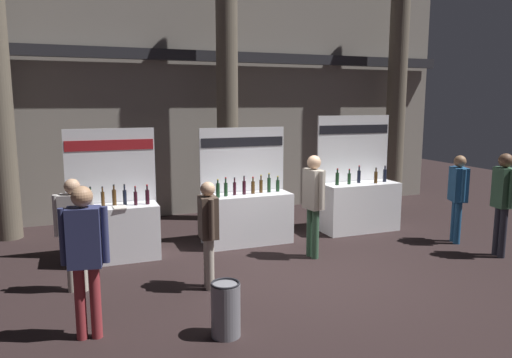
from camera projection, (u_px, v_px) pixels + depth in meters
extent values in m
plane|color=black|center=(308.00, 277.00, 7.50)|extent=(24.82, 24.82, 0.00)
cube|color=gray|center=(215.00, 72.00, 11.62)|extent=(12.41, 0.25, 6.84)
cube|color=#2D2D33|center=(219.00, 57.00, 11.28)|extent=(12.41, 0.20, 0.24)
cylinder|color=#665B4C|center=(227.00, 81.00, 10.79)|extent=(0.49, 0.49, 6.35)
cylinder|color=#665B4C|center=(397.00, 83.00, 12.41)|extent=(0.49, 0.49, 6.35)
cube|color=white|center=(115.00, 233.00, 8.26)|extent=(1.46, 0.60, 0.95)
cube|color=white|center=(112.00, 192.00, 8.47)|extent=(1.53, 0.04, 2.25)
cube|color=maroon|center=(110.00, 145.00, 8.32)|extent=(1.48, 0.01, 0.18)
cylinder|color=#472D14|center=(80.00, 202.00, 7.95)|extent=(0.07, 0.07, 0.24)
cylinder|color=#472D14|center=(80.00, 192.00, 7.93)|extent=(0.03, 0.03, 0.08)
cylinder|color=black|center=(79.00, 189.00, 7.92)|extent=(0.03, 0.03, 0.02)
cylinder|color=#19381E|center=(91.00, 200.00, 8.09)|extent=(0.07, 0.07, 0.24)
cylinder|color=#19381E|center=(90.00, 190.00, 8.06)|extent=(0.03, 0.03, 0.09)
cylinder|color=black|center=(90.00, 187.00, 8.06)|extent=(0.03, 0.03, 0.02)
cylinder|color=#472D14|center=(103.00, 199.00, 8.14)|extent=(0.06, 0.06, 0.25)
cylinder|color=#472D14|center=(102.00, 190.00, 8.12)|extent=(0.03, 0.03, 0.08)
cylinder|color=black|center=(102.00, 187.00, 8.11)|extent=(0.03, 0.03, 0.02)
cylinder|color=#472D14|center=(114.00, 198.00, 8.22)|extent=(0.07, 0.07, 0.27)
cylinder|color=#472D14|center=(114.00, 188.00, 8.20)|extent=(0.03, 0.03, 0.07)
cylinder|color=black|center=(114.00, 185.00, 8.19)|extent=(0.03, 0.03, 0.02)
cylinder|color=black|center=(125.00, 197.00, 8.29)|extent=(0.06, 0.06, 0.25)
cylinder|color=black|center=(124.00, 188.00, 8.26)|extent=(0.03, 0.03, 0.09)
cylinder|color=black|center=(124.00, 185.00, 8.25)|extent=(0.03, 0.03, 0.02)
cylinder|color=black|center=(136.00, 198.00, 8.25)|extent=(0.06, 0.06, 0.23)
cylinder|color=black|center=(135.00, 189.00, 8.23)|extent=(0.03, 0.03, 0.08)
cylinder|color=red|center=(135.00, 187.00, 8.22)|extent=(0.03, 0.03, 0.02)
cylinder|color=black|center=(147.00, 197.00, 8.32)|extent=(0.07, 0.07, 0.25)
cylinder|color=black|center=(147.00, 188.00, 8.30)|extent=(0.03, 0.03, 0.08)
cylinder|color=red|center=(147.00, 185.00, 8.29)|extent=(0.03, 0.03, 0.02)
cube|color=silver|center=(120.00, 207.00, 8.05)|extent=(0.22, 0.29, 0.02)
cube|color=white|center=(249.00, 219.00, 9.23)|extent=(1.64, 0.60, 0.97)
cube|color=white|center=(243.00, 184.00, 9.45)|extent=(1.72, 0.04, 2.22)
cube|color=black|center=(243.00, 142.00, 9.30)|extent=(1.67, 0.01, 0.18)
cylinder|color=#19381E|center=(218.00, 190.00, 8.83)|extent=(0.07, 0.07, 0.26)
cylinder|color=#19381E|center=(218.00, 182.00, 8.80)|extent=(0.03, 0.03, 0.06)
cylinder|color=gold|center=(218.00, 180.00, 8.80)|extent=(0.03, 0.03, 0.02)
cylinder|color=#19381E|center=(226.00, 190.00, 8.96)|extent=(0.07, 0.07, 0.25)
cylinder|color=#19381E|center=(226.00, 181.00, 8.93)|extent=(0.03, 0.03, 0.09)
cylinder|color=red|center=(226.00, 178.00, 8.92)|extent=(0.03, 0.03, 0.02)
cylinder|color=black|center=(235.00, 189.00, 9.07)|extent=(0.06, 0.06, 0.24)
cylinder|color=black|center=(234.00, 180.00, 9.04)|extent=(0.03, 0.03, 0.08)
cylinder|color=black|center=(234.00, 178.00, 9.04)|extent=(0.03, 0.03, 0.02)
cylinder|color=black|center=(244.00, 188.00, 9.13)|extent=(0.07, 0.07, 0.25)
cylinder|color=black|center=(244.00, 179.00, 9.10)|extent=(0.03, 0.03, 0.08)
cylinder|color=black|center=(244.00, 176.00, 9.09)|extent=(0.03, 0.03, 0.02)
cylinder|color=#472D14|center=(253.00, 187.00, 9.21)|extent=(0.07, 0.07, 0.23)
cylinder|color=#472D14|center=(253.00, 180.00, 9.19)|extent=(0.03, 0.03, 0.07)
cylinder|color=red|center=(253.00, 177.00, 9.18)|extent=(0.03, 0.03, 0.02)
cylinder|color=#472D14|center=(261.00, 186.00, 9.31)|extent=(0.07, 0.07, 0.24)
cylinder|color=#472D14|center=(261.00, 178.00, 9.28)|extent=(0.03, 0.03, 0.09)
cylinder|color=gold|center=(261.00, 175.00, 9.27)|extent=(0.03, 0.03, 0.02)
cylinder|color=#19381E|center=(269.00, 185.00, 9.35)|extent=(0.07, 0.07, 0.28)
cylinder|color=#19381E|center=(269.00, 176.00, 9.32)|extent=(0.03, 0.03, 0.08)
cylinder|color=gold|center=(269.00, 174.00, 9.31)|extent=(0.03, 0.03, 0.02)
cylinder|color=#19381E|center=(278.00, 186.00, 9.43)|extent=(0.07, 0.07, 0.23)
cylinder|color=#19381E|center=(278.00, 178.00, 9.41)|extent=(0.03, 0.03, 0.06)
cylinder|color=gold|center=(278.00, 176.00, 9.40)|extent=(0.03, 0.03, 0.02)
cube|color=white|center=(360.00, 207.00, 10.14)|extent=(1.64, 0.60, 1.02)
cube|color=white|center=(352.00, 172.00, 10.34)|extent=(1.72, 0.04, 2.42)
cube|color=black|center=(354.00, 129.00, 10.18)|extent=(1.67, 0.01, 0.18)
cylinder|color=#19381E|center=(337.00, 179.00, 9.84)|extent=(0.07, 0.07, 0.25)
cylinder|color=#19381E|center=(337.00, 171.00, 9.81)|extent=(0.03, 0.03, 0.07)
cylinder|color=red|center=(337.00, 169.00, 9.81)|extent=(0.03, 0.03, 0.02)
cylinder|color=#19381E|center=(349.00, 179.00, 9.94)|extent=(0.07, 0.07, 0.22)
cylinder|color=#19381E|center=(349.00, 172.00, 9.91)|extent=(0.03, 0.03, 0.08)
cylinder|color=red|center=(349.00, 169.00, 9.91)|extent=(0.03, 0.03, 0.02)
cylinder|color=black|center=(359.00, 177.00, 10.10)|extent=(0.07, 0.07, 0.26)
cylinder|color=black|center=(359.00, 168.00, 10.07)|extent=(0.03, 0.03, 0.09)
cylinder|color=red|center=(359.00, 166.00, 10.06)|extent=(0.03, 0.03, 0.02)
cylinder|color=#472D14|center=(376.00, 177.00, 10.05)|extent=(0.07, 0.07, 0.25)
cylinder|color=#472D14|center=(376.00, 170.00, 10.02)|extent=(0.03, 0.03, 0.07)
cylinder|color=black|center=(376.00, 168.00, 10.02)|extent=(0.03, 0.03, 0.02)
cylinder|color=black|center=(385.00, 176.00, 10.24)|extent=(0.07, 0.07, 0.26)
cylinder|color=black|center=(385.00, 168.00, 10.21)|extent=(0.03, 0.03, 0.06)
cylinder|color=black|center=(385.00, 166.00, 10.20)|extent=(0.03, 0.03, 0.02)
cylinder|color=slate|center=(226.00, 310.00, 5.58)|extent=(0.35, 0.35, 0.63)
torus|color=black|center=(225.00, 283.00, 5.53)|extent=(0.34, 0.34, 0.02)
cylinder|color=#ADA393|center=(208.00, 261.00, 7.08)|extent=(0.12, 0.12, 0.76)
cylinder|color=#ADA393|center=(210.00, 264.00, 6.95)|extent=(0.12, 0.12, 0.76)
cube|color=#47382D|center=(208.00, 217.00, 6.90)|extent=(0.26, 0.35, 0.61)
sphere|color=tan|center=(208.00, 189.00, 6.84)|extent=(0.21, 0.21, 0.21)
cylinder|color=#47382D|center=(205.00, 213.00, 7.10)|extent=(0.08, 0.08, 0.57)
cylinder|color=#47382D|center=(211.00, 220.00, 6.70)|extent=(0.08, 0.08, 0.57)
cylinder|color=maroon|center=(96.00, 302.00, 5.52)|extent=(0.12, 0.12, 0.86)
cylinder|color=maroon|center=(80.00, 303.00, 5.49)|extent=(0.12, 0.12, 0.86)
cube|color=navy|center=(84.00, 237.00, 5.38)|extent=(0.40, 0.30, 0.68)
sphere|color=tan|center=(82.00, 196.00, 5.31)|extent=(0.24, 0.24, 0.24)
cylinder|color=navy|center=(105.00, 235.00, 5.42)|extent=(0.08, 0.08, 0.65)
cylinder|color=navy|center=(63.00, 237.00, 5.34)|extent=(0.08, 0.08, 0.65)
cylinder|color=navy|center=(458.00, 223.00, 9.22)|extent=(0.12, 0.12, 0.82)
cylinder|color=navy|center=(454.00, 221.00, 9.39)|extent=(0.12, 0.12, 0.82)
cube|color=navy|center=(458.00, 184.00, 9.19)|extent=(0.38, 0.45, 0.65)
sphere|color=#8C6647|center=(460.00, 161.00, 9.12)|extent=(0.23, 0.23, 0.23)
cylinder|color=navy|center=(464.00, 186.00, 8.95)|extent=(0.08, 0.08, 0.62)
cylinder|color=navy|center=(454.00, 181.00, 9.42)|extent=(0.08, 0.08, 0.62)
cylinder|color=#ADA393|center=(83.00, 264.00, 6.90)|extent=(0.12, 0.12, 0.79)
cylinder|color=#ADA393|center=(71.00, 265.00, 6.88)|extent=(0.12, 0.12, 0.79)
cube|color=silver|center=(74.00, 216.00, 6.78)|extent=(0.43, 0.31, 0.63)
sphere|color=tan|center=(72.00, 186.00, 6.71)|extent=(0.22, 0.22, 0.22)
cylinder|color=silver|center=(91.00, 215.00, 6.81)|extent=(0.08, 0.08, 0.60)
cylinder|color=silver|center=(56.00, 216.00, 6.74)|extent=(0.08, 0.08, 0.60)
cylinder|color=#23232D|center=(497.00, 231.00, 8.53)|extent=(0.12, 0.12, 0.88)
cylinder|color=#23232D|center=(503.00, 233.00, 8.39)|extent=(0.12, 0.12, 0.88)
cube|color=#33563D|center=(504.00, 188.00, 8.34)|extent=(0.31, 0.35, 0.70)
sphere|color=brown|center=(506.00, 160.00, 8.26)|extent=(0.24, 0.24, 0.24)
cylinder|color=#33563D|center=(496.00, 185.00, 8.53)|extent=(0.08, 0.08, 0.66)
cylinder|color=#33563D|center=(512.00, 189.00, 8.14)|extent=(0.08, 0.08, 0.66)
cylinder|color=#33563D|center=(310.00, 232.00, 8.48)|extent=(0.12, 0.12, 0.87)
cylinder|color=#33563D|center=(315.00, 234.00, 8.35)|extent=(0.12, 0.12, 0.87)
cube|color=#ADA393|center=(314.00, 189.00, 8.29)|extent=(0.28, 0.39, 0.69)
sphere|color=tan|center=(314.00, 162.00, 8.22)|extent=(0.24, 0.24, 0.24)
cylinder|color=#ADA393|center=(306.00, 186.00, 8.48)|extent=(0.08, 0.08, 0.65)
cylinder|color=#ADA393|center=(321.00, 190.00, 8.10)|extent=(0.08, 0.08, 0.65)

